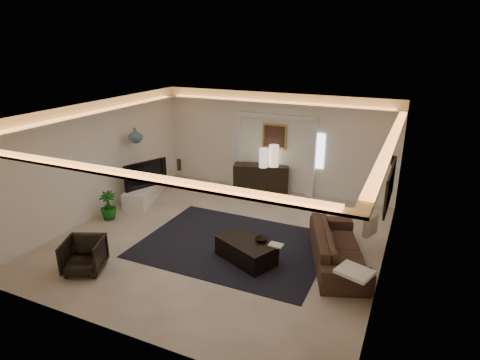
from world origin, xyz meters
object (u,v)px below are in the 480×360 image
at_px(console, 261,178).
at_px(sofa, 338,247).
at_px(armchair, 84,256).
at_px(coffee_table, 246,251).

bearing_deg(console, sofa, -65.09).
distance_m(sofa, armchair, 5.05).
relative_size(sofa, coffee_table, 1.96).
height_order(sofa, coffee_table, sofa).
relative_size(console, sofa, 0.67).
bearing_deg(console, armchair, -122.54).
xyz_separation_m(console, armchair, (-1.50, -5.60, -0.06)).
height_order(console, coffee_table, console).
bearing_deg(sofa, console, 22.64).
relative_size(coffee_table, armchair, 1.65).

